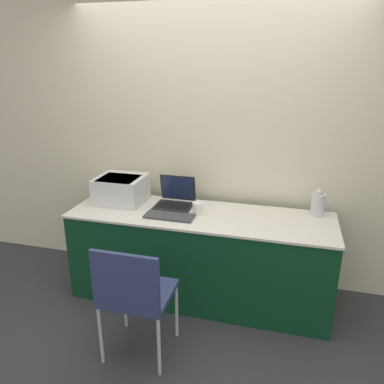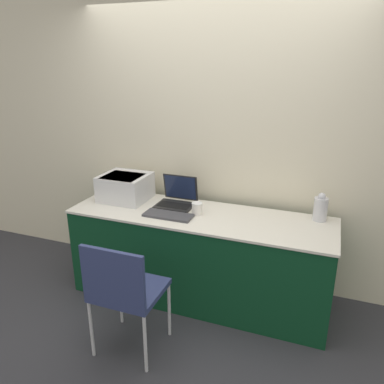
{
  "view_description": "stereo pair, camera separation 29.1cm",
  "coord_description": "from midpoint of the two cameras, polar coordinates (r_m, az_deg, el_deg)",
  "views": [
    {
      "loc": [
        0.69,
        -2.51,
        2.02
      ],
      "look_at": [
        -0.08,
        0.36,
        0.98
      ],
      "focal_mm": 35.0,
      "sensor_mm": 36.0,
      "label": 1
    },
    {
      "loc": [
        0.97,
        -2.42,
        2.02
      ],
      "look_at": [
        -0.08,
        0.36,
        0.98
      ],
      "focal_mm": 35.0,
      "sensor_mm": 36.0,
      "label": 2
    }
  ],
  "objects": [
    {
      "name": "ground_plane",
      "position": [
        3.29,
        1.7,
        -18.54
      ],
      "size": [
        14.0,
        14.0,
        0.0
      ],
      "primitive_type": "plane",
      "color": "#333338"
    },
    {
      "name": "wall_back",
      "position": [
        3.42,
        6.22,
        7.07
      ],
      "size": [
        8.0,
        0.05,
        2.6
      ],
      "color": "beige",
      "rests_on": "ground_plane"
    },
    {
      "name": "printer",
      "position": [
        3.48,
        -7.81,
        0.84
      ],
      "size": [
        0.42,
        0.39,
        0.24
      ],
      "color": "silver",
      "rests_on": "table"
    },
    {
      "name": "laptop_left",
      "position": [
        3.34,
        0.14,
        -1.1
      ],
      "size": [
        0.33,
        0.29,
        0.26
      ],
      "color": "black",
      "rests_on": "table"
    },
    {
      "name": "external_keyboard",
      "position": [
        3.11,
        -0.99,
        -3.62
      ],
      "size": [
        0.41,
        0.16,
        0.02
      ],
      "color": "#3D3D42",
      "rests_on": "table"
    },
    {
      "name": "table",
      "position": [
        3.33,
        3.64,
        -9.82
      ],
      "size": [
        2.23,
        0.68,
        0.8
      ],
      "color": "#0C381E",
      "rests_on": "ground_plane"
    },
    {
      "name": "metal_pitcher",
      "position": [
        3.23,
        21.48,
        -2.34
      ],
      "size": [
        0.11,
        0.11,
        0.23
      ],
      "color": "silver",
      "rests_on": "table"
    },
    {
      "name": "coffee_cup",
      "position": [
        3.14,
        3.42,
        -2.57
      ],
      "size": [
        0.09,
        0.09,
        0.1
      ],
      "color": "white",
      "rests_on": "table"
    },
    {
      "name": "chair",
      "position": [
        2.67,
        -7.2,
        -14.37
      ],
      "size": [
        0.46,
        0.43,
        0.89
      ],
      "color": "navy",
      "rests_on": "ground_plane"
    }
  ]
}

